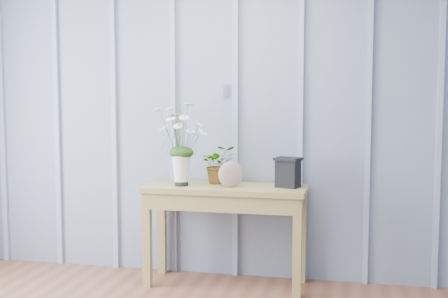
% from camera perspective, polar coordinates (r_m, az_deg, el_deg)
% --- Properties ---
extents(sideboard, '(1.20, 0.45, 0.75)m').
position_cam_1_polar(sideboard, '(4.65, 0.13, -4.78)').
color(sideboard, olive).
rests_on(sideboard, ground).
extents(daisy_vase, '(0.45, 0.35, 0.64)m').
position_cam_1_polar(daisy_vase, '(4.61, -3.94, 1.58)').
color(daisy_vase, black).
rests_on(daisy_vase, sideboard).
extents(spider_plant, '(0.33, 0.31, 0.29)m').
position_cam_1_polar(spider_plant, '(4.75, -0.49, -1.39)').
color(spider_plant, '#183A10').
rests_on(spider_plant, sideboard).
extents(felt_disc_vessel, '(0.19, 0.14, 0.19)m').
position_cam_1_polar(felt_disc_vessel, '(4.55, 0.65, -2.33)').
color(felt_disc_vessel, '#7E4C54').
rests_on(felt_disc_vessel, sideboard).
extents(carved_box, '(0.21, 0.19, 0.22)m').
position_cam_1_polar(carved_box, '(4.58, 5.87, -2.11)').
color(carved_box, black).
rests_on(carved_box, sideboard).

